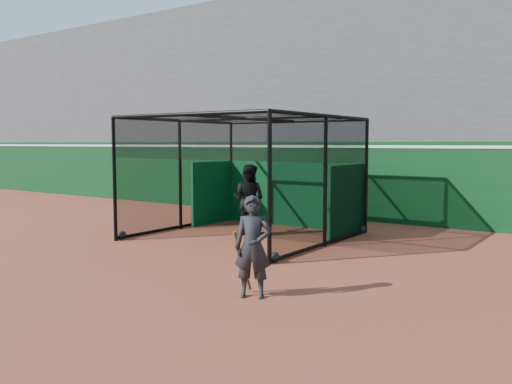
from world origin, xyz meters
The scene contains 6 objects.
ground centered at (0.00, 0.00, 0.00)m, with size 120.00×120.00×0.00m, color brown.
outfield_wall centered at (0.00, 8.50, 1.29)m, with size 50.00×0.50×2.50m.
grandstand centered at (0.00, 12.27, 4.48)m, with size 50.00×7.85×8.95m.
batting_cage centered at (-0.95, 3.84, 1.54)m, with size 4.74×4.87×3.10m.
batter centered at (-1.09, 4.14, 0.95)m, with size 0.92×0.72×1.90m, color black.
on_deck_player centered at (2.46, -0.68, 0.82)m, with size 0.71×0.62×1.64m.
Camera 1 is at (7.36, -7.59, 2.46)m, focal length 38.00 mm.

